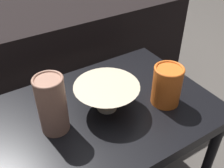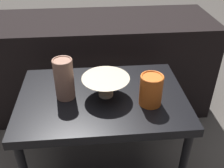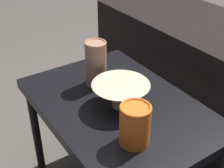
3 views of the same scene
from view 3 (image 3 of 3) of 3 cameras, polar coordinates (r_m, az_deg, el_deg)
table at (r=1.19m, az=1.03°, el=-5.58°), size 0.74×0.51×0.50m
couch_backdrop at (r=1.63m, az=19.13°, el=-1.50°), size 1.48×0.50×0.63m
bowl at (r=1.11m, az=1.68°, el=-1.67°), size 0.21×0.21×0.09m
vase_textured_left at (r=1.22m, az=-2.95°, el=3.84°), size 0.09×0.09×0.18m
vase_colorful_right at (r=0.95m, az=4.21°, el=-7.33°), size 0.10×0.10×0.14m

